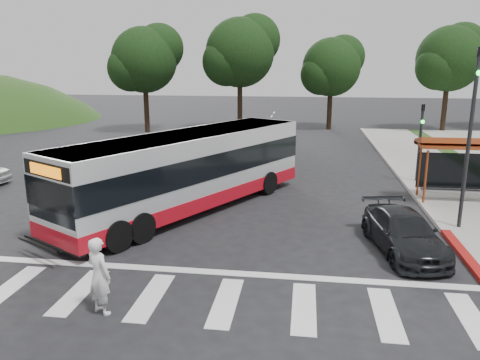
# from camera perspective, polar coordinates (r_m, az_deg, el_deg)

# --- Properties ---
(ground) EXTENTS (140.00, 140.00, 0.00)m
(ground) POSITION_cam_1_polar(r_m,az_deg,el_deg) (17.28, -5.52, -6.21)
(ground) COLOR black
(ground) RESTS_ON ground
(sidewalk_east) EXTENTS (4.00, 40.00, 0.12)m
(sidewalk_east) POSITION_cam_1_polar(r_m,az_deg,el_deg) (25.48, 23.98, -0.56)
(sidewalk_east) COLOR gray
(sidewalk_east) RESTS_ON ground
(curb_east) EXTENTS (0.30, 40.00, 0.15)m
(curb_east) POSITION_cam_1_polar(r_m,az_deg,el_deg) (24.99, 19.58, -0.38)
(curb_east) COLOR #9E9991
(curb_east) RESTS_ON ground
(curb_east_red) EXTENTS (0.32, 6.00, 0.15)m
(curb_east_red) POSITION_cam_1_polar(r_m,az_deg,el_deg) (15.81, 26.59, -9.42)
(curb_east_red) COLOR maroon
(curb_east_red) RESTS_ON ground
(crosswalk_ladder) EXTENTS (18.00, 2.60, 0.01)m
(crosswalk_ladder) POSITION_cam_1_polar(r_m,az_deg,el_deg) (12.89, -10.81, -13.80)
(crosswalk_ladder) COLOR silver
(crosswalk_ladder) RESTS_ON ground
(bus_shelter) EXTENTS (4.20, 1.60, 2.86)m
(bus_shelter) POSITION_cam_1_polar(r_m,az_deg,el_deg) (22.26, 26.03, 3.29)
(bus_shelter) COLOR #A1411A
(bus_shelter) RESTS_ON sidewalk_east
(traffic_signal_ne_tall) EXTENTS (0.18, 0.37, 6.50)m
(traffic_signal_ne_tall) POSITION_cam_1_polar(r_m,az_deg,el_deg) (18.28, 26.33, 6.04)
(traffic_signal_ne_tall) COLOR black
(traffic_signal_ne_tall) RESTS_ON ground
(traffic_signal_ne_short) EXTENTS (0.18, 0.37, 4.00)m
(traffic_signal_ne_short) POSITION_cam_1_polar(r_m,az_deg,el_deg) (25.14, 21.16, 5.16)
(traffic_signal_ne_short) COLOR black
(traffic_signal_ne_short) RESTS_ON ground
(tree_ne_a) EXTENTS (6.16, 5.74, 9.30)m
(tree_ne_a) POSITION_cam_1_polar(r_m,az_deg,el_deg) (45.47, 24.27, 13.44)
(tree_ne_a) COLOR black
(tree_ne_a) RESTS_ON parking_lot
(tree_north_a) EXTENTS (6.60, 6.15, 10.17)m
(tree_north_a) POSITION_cam_1_polar(r_m,az_deg,el_deg) (42.22, 0.11, 15.41)
(tree_north_a) COLOR black
(tree_north_a) RESTS_ON ground
(tree_north_b) EXTENTS (5.72, 5.33, 8.43)m
(tree_north_b) POSITION_cam_1_polar(r_m,az_deg,el_deg) (43.85, 11.18, 13.45)
(tree_north_b) COLOR black
(tree_north_b) RESTS_ON ground
(tree_north_c) EXTENTS (6.16, 5.74, 9.30)m
(tree_north_c) POSITION_cam_1_polar(r_m,az_deg,el_deg) (42.13, -11.48, 14.28)
(tree_north_c) COLOR black
(tree_north_c) RESTS_ON ground
(transit_bus) EXTENTS (8.46, 12.11, 3.20)m
(transit_bus) POSITION_cam_1_polar(r_m,az_deg,el_deg) (19.35, -6.25, 0.94)
(transit_bus) COLOR silver
(transit_bus) RESTS_ON ground
(pedestrian) EXTENTS (0.85, 0.75, 1.96)m
(pedestrian) POSITION_cam_1_polar(r_m,az_deg,el_deg) (12.03, -16.80, -11.12)
(pedestrian) COLOR white
(pedestrian) RESTS_ON ground
(dark_sedan) EXTENTS (2.57, 4.68, 1.29)m
(dark_sedan) POSITION_cam_1_polar(r_m,az_deg,el_deg) (16.13, 19.32, -6.06)
(dark_sedan) COLOR black
(dark_sedan) RESTS_ON ground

